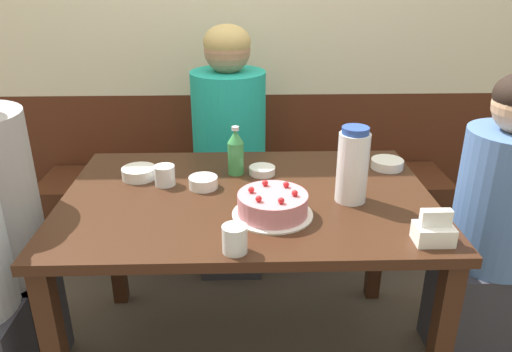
{
  "coord_description": "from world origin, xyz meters",
  "views": [
    {
      "loc": [
        -0.02,
        -1.58,
        1.48
      ],
      "look_at": [
        0.03,
        0.05,
        0.77
      ],
      "focal_mm": 35.0,
      "sensor_mm": 36.0,
      "label": 1
    }
  ],
  "objects_px": {
    "bowl_soup_white": "(387,164)",
    "glass_water_tall": "(235,239)",
    "bowl_sauce_shallow": "(139,173)",
    "person_pale_blue_shirt": "(230,156)",
    "person_grey_tee": "(495,237)",
    "glass_tumbler_short": "(165,175)",
    "bowl_side_dish": "(203,182)",
    "bowl_rice_small": "(262,170)",
    "bench_seat": "(246,213)",
    "napkin_holder": "(434,231)",
    "water_pitcher": "(353,165)",
    "soju_bottle": "(236,152)",
    "birthday_cake": "(273,205)"
  },
  "relations": [
    {
      "from": "person_pale_blue_shirt",
      "to": "birthday_cake",
      "type": "bearing_deg",
      "value": 10.57
    },
    {
      "from": "bowl_soup_white",
      "to": "glass_water_tall",
      "type": "xyz_separation_m",
      "value": [
        -0.6,
        -0.6,
        0.02
      ]
    },
    {
      "from": "glass_water_tall",
      "to": "person_pale_blue_shirt",
      "type": "height_order",
      "value": "person_pale_blue_shirt"
    },
    {
      "from": "bowl_rice_small",
      "to": "bowl_sauce_shallow",
      "type": "relative_size",
      "value": 0.79
    },
    {
      "from": "water_pitcher",
      "to": "glass_tumbler_short",
      "type": "bearing_deg",
      "value": 167.23
    },
    {
      "from": "bowl_sauce_shallow",
      "to": "person_pale_blue_shirt",
      "type": "bearing_deg",
      "value": 58.16
    },
    {
      "from": "water_pitcher",
      "to": "bowl_sauce_shallow",
      "type": "xyz_separation_m",
      "value": [
        -0.76,
        0.21,
        -0.11
      ]
    },
    {
      "from": "water_pitcher",
      "to": "bowl_rice_small",
      "type": "xyz_separation_m",
      "value": [
        -0.29,
        0.24,
        -0.11
      ]
    },
    {
      "from": "glass_tumbler_short",
      "to": "napkin_holder",
      "type": "bearing_deg",
      "value": -27.43
    },
    {
      "from": "bowl_side_dish",
      "to": "person_pale_blue_shirt",
      "type": "relative_size",
      "value": 0.08
    },
    {
      "from": "birthday_cake",
      "to": "person_pale_blue_shirt",
      "type": "distance_m",
      "value": 0.87
    },
    {
      "from": "bench_seat",
      "to": "bowl_soup_white",
      "type": "height_order",
      "value": "bowl_soup_white"
    },
    {
      "from": "person_pale_blue_shirt",
      "to": "glass_tumbler_short",
      "type": "bearing_deg",
      "value": -20.56
    },
    {
      "from": "bowl_rice_small",
      "to": "bowl_sauce_shallow",
      "type": "height_order",
      "value": "bowl_sauce_shallow"
    },
    {
      "from": "glass_water_tall",
      "to": "person_pale_blue_shirt",
      "type": "relative_size",
      "value": 0.07
    },
    {
      "from": "bowl_side_dish",
      "to": "glass_water_tall",
      "type": "xyz_separation_m",
      "value": [
        0.12,
        -0.44,
        0.02
      ]
    },
    {
      "from": "soju_bottle",
      "to": "person_grey_tee",
      "type": "height_order",
      "value": "person_grey_tee"
    },
    {
      "from": "water_pitcher",
      "to": "napkin_holder",
      "type": "xyz_separation_m",
      "value": [
        0.18,
        -0.29,
        -0.09
      ]
    },
    {
      "from": "glass_tumbler_short",
      "to": "person_grey_tee",
      "type": "height_order",
      "value": "person_grey_tee"
    },
    {
      "from": "bowl_soup_white",
      "to": "person_grey_tee",
      "type": "height_order",
      "value": "person_grey_tee"
    },
    {
      "from": "bench_seat",
      "to": "person_grey_tee",
      "type": "height_order",
      "value": "person_grey_tee"
    },
    {
      "from": "bowl_rice_small",
      "to": "person_grey_tee",
      "type": "distance_m",
      "value": 0.89
    },
    {
      "from": "water_pitcher",
      "to": "napkin_holder",
      "type": "distance_m",
      "value": 0.35
    },
    {
      "from": "water_pitcher",
      "to": "person_pale_blue_shirt",
      "type": "height_order",
      "value": "person_pale_blue_shirt"
    },
    {
      "from": "person_pale_blue_shirt",
      "to": "person_grey_tee",
      "type": "height_order",
      "value": "person_pale_blue_shirt"
    },
    {
      "from": "birthday_cake",
      "to": "bowl_rice_small",
      "type": "distance_m",
      "value": 0.34
    },
    {
      "from": "glass_water_tall",
      "to": "napkin_holder",
      "type": "bearing_deg",
      "value": 3.38
    },
    {
      "from": "person_grey_tee",
      "to": "glass_tumbler_short",
      "type": "bearing_deg",
      "value": -5.5
    },
    {
      "from": "glass_tumbler_short",
      "to": "bench_seat",
      "type": "bearing_deg",
      "value": 67.72
    },
    {
      "from": "water_pitcher",
      "to": "bowl_side_dish",
      "type": "height_order",
      "value": "water_pitcher"
    },
    {
      "from": "bowl_soup_white",
      "to": "person_pale_blue_shirt",
      "type": "height_order",
      "value": "person_pale_blue_shirt"
    },
    {
      "from": "person_grey_tee",
      "to": "glass_water_tall",
      "type": "bearing_deg",
      "value": 20.39
    },
    {
      "from": "water_pitcher",
      "to": "bowl_rice_small",
      "type": "height_order",
      "value": "water_pitcher"
    },
    {
      "from": "bowl_soup_white",
      "to": "birthday_cake",
      "type": "bearing_deg",
      "value": -141.09
    },
    {
      "from": "water_pitcher",
      "to": "glass_tumbler_short",
      "type": "relative_size",
      "value": 3.48
    },
    {
      "from": "water_pitcher",
      "to": "birthday_cake",
      "type": "bearing_deg",
      "value": -159.29
    },
    {
      "from": "glass_tumbler_short",
      "to": "glass_water_tall",
      "type": "bearing_deg",
      "value": -60.95
    },
    {
      "from": "bowl_side_dish",
      "to": "person_grey_tee",
      "type": "height_order",
      "value": "person_grey_tee"
    },
    {
      "from": "soju_bottle",
      "to": "bowl_sauce_shallow",
      "type": "bearing_deg",
      "value": -174.83
    },
    {
      "from": "bowl_side_dish",
      "to": "bowl_sauce_shallow",
      "type": "height_order",
      "value": "same"
    },
    {
      "from": "bench_seat",
      "to": "glass_tumbler_short",
      "type": "height_order",
      "value": "glass_tumbler_short"
    },
    {
      "from": "birthday_cake",
      "to": "soju_bottle",
      "type": "height_order",
      "value": "soju_bottle"
    },
    {
      "from": "person_pale_blue_shirt",
      "to": "bench_seat",
      "type": "bearing_deg",
      "value": 151.03
    },
    {
      "from": "bowl_rice_small",
      "to": "bowl_side_dish",
      "type": "bearing_deg",
      "value": -151.02
    },
    {
      "from": "bowl_sauce_shallow",
      "to": "bench_seat",
      "type": "bearing_deg",
      "value": 58.75
    },
    {
      "from": "glass_water_tall",
      "to": "soju_bottle",
      "type": "bearing_deg",
      "value": 90.1
    },
    {
      "from": "person_pale_blue_shirt",
      "to": "glass_water_tall",
      "type": "bearing_deg",
      "value": 2.05
    },
    {
      "from": "bowl_soup_white",
      "to": "person_grey_tee",
      "type": "relative_size",
      "value": 0.11
    },
    {
      "from": "bowl_soup_white",
      "to": "glass_tumbler_short",
      "type": "height_order",
      "value": "glass_tumbler_short"
    },
    {
      "from": "bench_seat",
      "to": "bowl_side_dish",
      "type": "xyz_separation_m",
      "value": [
        -0.16,
        -0.76,
        0.53
      ]
    }
  ]
}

